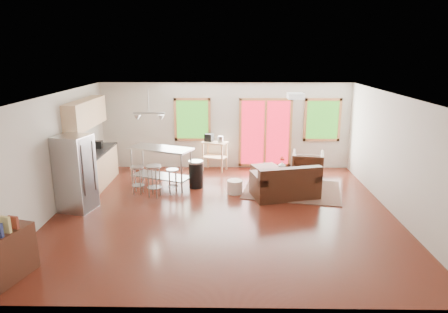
{
  "coord_description": "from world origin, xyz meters",
  "views": [
    {
      "loc": [
        0.13,
        -8.39,
        3.53
      ],
      "look_at": [
        0.0,
        0.3,
        1.2
      ],
      "focal_mm": 32.0,
      "sensor_mm": 36.0,
      "label": 1
    }
  ],
  "objects_px": {
    "coffee_table": "(288,176)",
    "ottoman": "(266,174)",
    "kitchen_cart": "(214,146)",
    "refrigerator": "(76,173)",
    "armchair": "(308,164)",
    "island": "(161,160)",
    "loveseat": "(285,184)",
    "rug": "(292,190)"
  },
  "relations": [
    {
      "from": "island",
      "to": "kitchen_cart",
      "type": "bearing_deg",
      "value": 48.23
    },
    {
      "from": "coffee_table",
      "to": "kitchen_cart",
      "type": "bearing_deg",
      "value": 142.56
    },
    {
      "from": "rug",
      "to": "ottoman",
      "type": "height_order",
      "value": "ottoman"
    },
    {
      "from": "refrigerator",
      "to": "island",
      "type": "relative_size",
      "value": 0.96
    },
    {
      "from": "refrigerator",
      "to": "kitchen_cart",
      "type": "height_order",
      "value": "refrigerator"
    },
    {
      "from": "loveseat",
      "to": "armchair",
      "type": "height_order",
      "value": "armchair"
    },
    {
      "from": "rug",
      "to": "kitchen_cart",
      "type": "height_order",
      "value": "kitchen_cart"
    },
    {
      "from": "armchair",
      "to": "island",
      "type": "relative_size",
      "value": 0.48
    },
    {
      "from": "armchair",
      "to": "rug",
      "type": "bearing_deg",
      "value": 70.89
    },
    {
      "from": "ottoman",
      "to": "rug",
      "type": "bearing_deg",
      "value": -48.27
    },
    {
      "from": "refrigerator",
      "to": "armchair",
      "type": "bearing_deg",
      "value": 36.01
    },
    {
      "from": "loveseat",
      "to": "refrigerator",
      "type": "distance_m",
      "value": 4.92
    },
    {
      "from": "ottoman",
      "to": "refrigerator",
      "type": "bearing_deg",
      "value": -155.41
    },
    {
      "from": "coffee_table",
      "to": "island",
      "type": "xyz_separation_m",
      "value": [
        -3.36,
        0.05,
        0.41
      ]
    },
    {
      "from": "ottoman",
      "to": "loveseat",
      "type": "bearing_deg",
      "value": -72.81
    },
    {
      "from": "armchair",
      "to": "ottoman",
      "type": "height_order",
      "value": "armchair"
    },
    {
      "from": "kitchen_cart",
      "to": "refrigerator",
      "type": "bearing_deg",
      "value": -133.4
    },
    {
      "from": "loveseat",
      "to": "coffee_table",
      "type": "bearing_deg",
      "value": 62.6
    },
    {
      "from": "ottoman",
      "to": "kitchen_cart",
      "type": "xyz_separation_m",
      "value": [
        -1.48,
        1.11,
        0.53
      ]
    },
    {
      "from": "rug",
      "to": "loveseat",
      "type": "height_order",
      "value": "loveseat"
    },
    {
      "from": "coffee_table",
      "to": "ottoman",
      "type": "relative_size",
      "value": 1.51
    },
    {
      "from": "ottoman",
      "to": "armchair",
      "type": "bearing_deg",
      "value": 14.08
    },
    {
      "from": "loveseat",
      "to": "island",
      "type": "height_order",
      "value": "island"
    },
    {
      "from": "coffee_table",
      "to": "refrigerator",
      "type": "xyz_separation_m",
      "value": [
        -4.99,
        -1.59,
        0.54
      ]
    },
    {
      "from": "kitchen_cart",
      "to": "island",
      "type": "bearing_deg",
      "value": -131.77
    },
    {
      "from": "rug",
      "to": "island",
      "type": "bearing_deg",
      "value": 175.13
    },
    {
      "from": "coffee_table",
      "to": "armchair",
      "type": "height_order",
      "value": "armchair"
    },
    {
      "from": "armchair",
      "to": "island",
      "type": "bearing_deg",
      "value": 20.69
    },
    {
      "from": "ottoman",
      "to": "island",
      "type": "height_order",
      "value": "island"
    },
    {
      "from": "coffee_table",
      "to": "rug",
      "type": "bearing_deg",
      "value": -74.04
    },
    {
      "from": "refrigerator",
      "to": "kitchen_cart",
      "type": "xyz_separation_m",
      "value": [
        2.97,
        3.14,
        -0.11
      ]
    },
    {
      "from": "armchair",
      "to": "island",
      "type": "distance_m",
      "value": 4.07
    },
    {
      "from": "rug",
      "to": "ottoman",
      "type": "xyz_separation_m",
      "value": [
        -0.61,
        0.69,
        0.21
      ]
    },
    {
      "from": "armchair",
      "to": "ottoman",
      "type": "relative_size",
      "value": 1.29
    },
    {
      "from": "coffee_table",
      "to": "refrigerator",
      "type": "relative_size",
      "value": 0.58
    },
    {
      "from": "coffee_table",
      "to": "armchair",
      "type": "relative_size",
      "value": 1.17
    },
    {
      "from": "refrigerator",
      "to": "kitchen_cart",
      "type": "relative_size",
      "value": 1.56
    },
    {
      "from": "loveseat",
      "to": "refrigerator",
      "type": "height_order",
      "value": "refrigerator"
    },
    {
      "from": "coffee_table",
      "to": "island",
      "type": "height_order",
      "value": "island"
    },
    {
      "from": "ottoman",
      "to": "island",
      "type": "relative_size",
      "value": 0.37
    },
    {
      "from": "coffee_table",
      "to": "refrigerator",
      "type": "height_order",
      "value": "refrigerator"
    },
    {
      "from": "rug",
      "to": "ottoman",
      "type": "bearing_deg",
      "value": 131.73
    }
  ]
}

